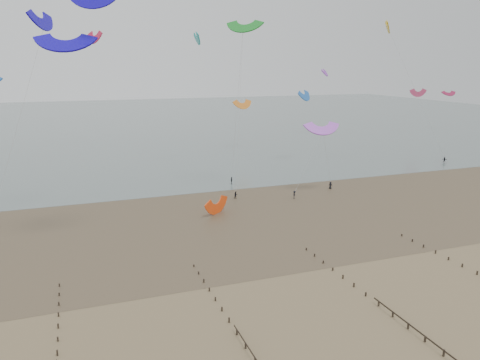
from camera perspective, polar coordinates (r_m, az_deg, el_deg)
name	(u,v)px	position (r m, az deg, el deg)	size (l,w,h in m)	color
ground	(322,288)	(62.96, 9.99, -12.84)	(500.00, 500.00, 0.00)	brown
sea_and_shore	(215,214)	(90.88, -3.09, -4.13)	(500.00, 665.00, 0.03)	#475654
kitesurfers	(333,178)	(117.28, 11.27, 0.19)	(153.91, 21.05, 1.87)	black
grounded_kite	(217,213)	(91.08, -2.81, -4.09)	(6.15, 3.22, 4.69)	#FF4610
kites_airborne	(110,80)	(129.00, -15.51, 11.65)	(247.74, 104.59, 35.77)	red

